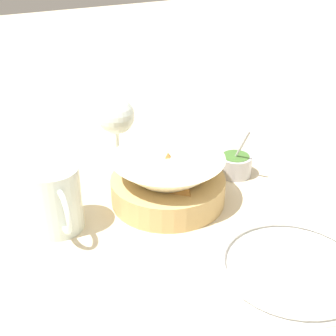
{
  "coord_description": "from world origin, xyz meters",
  "views": [
    {
      "loc": [
        0.62,
        -0.38,
        0.48
      ],
      "look_at": [
        -0.03,
        -0.03,
        0.07
      ],
      "focal_mm": 50.0,
      "sensor_mm": 36.0,
      "label": 1
    }
  ],
  "objects_px": {
    "beer_mug": "(55,201)",
    "side_plate": "(293,266)",
    "sauce_cup": "(235,164)",
    "wine_glass": "(116,118)",
    "food_basket": "(168,181)"
  },
  "relations": [
    {
      "from": "beer_mug",
      "to": "food_basket",
      "type": "bearing_deg",
      "value": 86.42
    },
    {
      "from": "sauce_cup",
      "to": "wine_glass",
      "type": "height_order",
      "value": "wine_glass"
    },
    {
      "from": "wine_glass",
      "to": "sauce_cup",
      "type": "bearing_deg",
      "value": 48.19
    },
    {
      "from": "wine_glass",
      "to": "side_plate",
      "type": "xyz_separation_m",
      "value": [
        0.45,
        0.09,
        -0.09
      ]
    },
    {
      "from": "wine_glass",
      "to": "beer_mug",
      "type": "height_order",
      "value": "wine_glass"
    },
    {
      "from": "food_basket",
      "to": "sauce_cup",
      "type": "xyz_separation_m",
      "value": [
        -0.02,
        0.17,
        -0.02
      ]
    },
    {
      "from": "food_basket",
      "to": "beer_mug",
      "type": "xyz_separation_m",
      "value": [
        -0.01,
        -0.21,
        0.01
      ]
    },
    {
      "from": "beer_mug",
      "to": "side_plate",
      "type": "height_order",
      "value": "beer_mug"
    },
    {
      "from": "sauce_cup",
      "to": "beer_mug",
      "type": "distance_m",
      "value": 0.37
    },
    {
      "from": "wine_glass",
      "to": "beer_mug",
      "type": "bearing_deg",
      "value": -46.56
    },
    {
      "from": "food_basket",
      "to": "wine_glass",
      "type": "relative_size",
      "value": 1.46
    },
    {
      "from": "food_basket",
      "to": "beer_mug",
      "type": "distance_m",
      "value": 0.21
    },
    {
      "from": "sauce_cup",
      "to": "wine_glass",
      "type": "bearing_deg",
      "value": -131.81
    },
    {
      "from": "beer_mug",
      "to": "side_plate",
      "type": "distance_m",
      "value": 0.39
    },
    {
      "from": "wine_glass",
      "to": "side_plate",
      "type": "relative_size",
      "value": 0.63
    }
  ]
}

